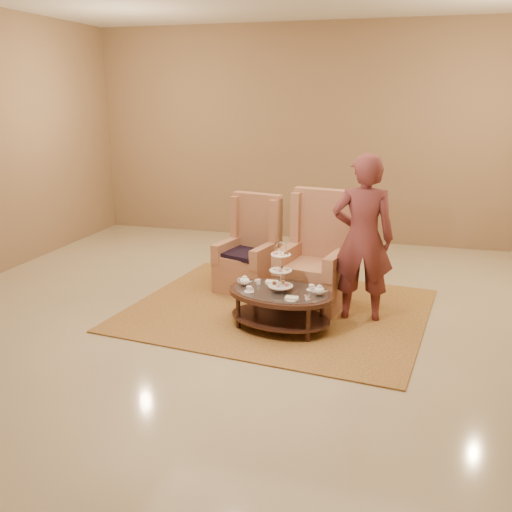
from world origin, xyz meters
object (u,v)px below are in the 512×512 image
(tea_table, at_px, (280,298))
(armchair_left, at_px, (250,258))
(armchair_right, at_px, (316,267))
(person, at_px, (363,239))

(tea_table, bearing_deg, armchair_left, 130.39)
(armchair_left, relative_size, armchair_right, 0.90)
(armchair_right, xyz_separation_m, person, (0.55, -0.33, 0.46))
(armchair_left, height_order, person, person)
(armchair_right, bearing_deg, tea_table, -94.29)
(tea_table, distance_m, person, 1.09)
(armchair_left, height_order, armchair_right, armchair_right)
(person, bearing_deg, tea_table, 26.31)
(armchair_right, bearing_deg, armchair_left, 171.79)
(person, bearing_deg, armchair_left, -31.17)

